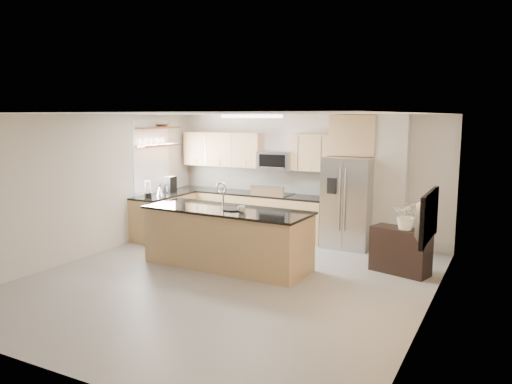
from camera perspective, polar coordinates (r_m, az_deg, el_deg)
The scene contains 27 objects.
floor at distance 8.00m, azimuth -3.36°, elevation -10.05°, with size 6.50×6.50×0.00m, color gray.
ceiling at distance 7.57m, azimuth -3.53°, elevation 8.93°, with size 6.00×6.50×0.02m, color silver.
wall_back at distance 10.56m, azimuth 5.71°, elevation 1.77°, with size 6.00×0.02×2.60m, color beige.
wall_front at distance 5.24m, azimuth -22.25°, elevation -5.99°, with size 6.00×0.02×2.60m, color beige.
wall_left at distance 9.56m, azimuth -19.02°, elevation 0.61°, with size 0.02×6.50×2.60m, color beige.
wall_right at distance 6.66m, azimuth 19.25°, elevation -2.76°, with size 0.02×6.50×2.60m, color beige.
back_counter at distance 10.93m, azimuth -0.96°, elevation -2.35°, with size 3.55×0.66×1.44m.
left_counter at distance 10.83m, azimuth -10.49°, elevation -2.67°, with size 0.66×1.50×0.92m.
range at distance 10.64m, azimuth 1.97°, elevation -2.66°, with size 0.76×0.64×1.14m.
upper_cabinets at distance 10.92m, azimuth -0.95°, elevation 4.80°, with size 3.50×0.33×0.75m.
microwave at distance 10.58m, azimuth 2.30°, elevation 3.61°, with size 0.76×0.40×0.40m.
refrigerator at distance 9.92m, azimuth 10.53°, elevation -1.18°, with size 0.92×0.78×1.78m.
partition_column at distance 9.89m, azimuth 15.20°, elevation 1.03°, with size 0.60×0.30×2.60m, color beige.
window at distance 10.85m, azimuth -11.92°, elevation 3.66°, with size 0.04×1.15×1.65m.
shelf_lower at distance 10.83m, azimuth -11.11°, elevation 5.27°, with size 0.30×1.20×0.04m, color brown.
shelf_upper at distance 10.81m, azimuth -11.17°, elevation 7.23°, with size 0.30×1.20×0.04m, color brown.
ceiling_fixture at distance 9.16m, azimuth -0.45°, elevation 8.65°, with size 1.00×0.50×0.06m, color white.
island at distance 8.59m, azimuth -3.32°, elevation -5.21°, with size 2.94×1.14×1.43m.
credenza at distance 8.57m, azimuth 16.18°, elevation -6.47°, with size 0.94×0.40×0.75m, color black.
cup at distance 8.19m, azimuth -1.66°, elevation -1.94°, with size 0.13×0.13×0.10m, color white.
platter at distance 8.39m, azimuth -2.64°, elevation -1.98°, with size 0.37×0.37×0.02m, color black.
blender at distance 10.35m, azimuth -12.26°, elevation 0.18°, with size 0.15×0.15×0.35m.
kettle at distance 10.57m, azimuth -10.92°, elevation 0.14°, with size 0.18×0.18×0.23m.
coffee_maker at distance 10.95m, azimuth -9.79°, elevation 0.81°, with size 0.20×0.24×0.35m.
bowl at distance 10.94m, azimuth -10.63°, elevation 7.56°, with size 0.32×0.32×0.08m, color #A6A6A9.
flower_vase at distance 8.33m, azimuth 16.92°, elevation -1.74°, with size 0.65×0.56×0.72m, color white.
television at distance 6.47m, azimuth 18.22°, elevation -2.59°, with size 1.08×0.14×0.62m, color black.
Camera 1 is at (3.92, -6.48, 2.57)m, focal length 35.00 mm.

